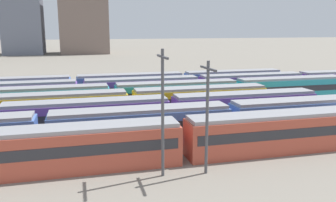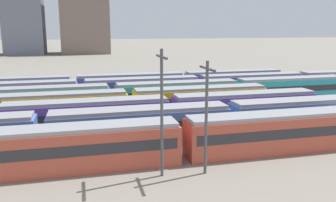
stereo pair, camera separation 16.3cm
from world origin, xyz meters
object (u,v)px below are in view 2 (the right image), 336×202
object	(u,v)px
catenary_pole_0	(206,112)
train_track_4	(112,97)
train_track_3	(53,108)
train_track_2	(88,116)
train_track_0	(71,148)
train_track_1	(229,120)
train_track_5	(199,87)
catenary_pole_2	(162,108)
train_track_6	(74,87)

from	to	relation	value
catenary_pole_0	train_track_4	bearing A→B (deg)	102.05
train_track_3	train_track_4	size ratio (longest dim) A/B	0.75
train_track_4	catenary_pole_0	distance (m)	24.81
train_track_2	train_track_4	size ratio (longest dim) A/B	0.75
train_track_0	train_track_2	distance (m)	10.52
train_track_1	catenary_pole_0	size ratio (longest dim) A/B	12.39
train_track_5	train_track_2	bearing A→B (deg)	-139.59
train_track_1	train_track_4	world-z (taller)	same
train_track_4	train_track_3	bearing A→B (deg)	-145.80
catenary_pole_0	catenary_pole_2	bearing A→B (deg)	174.10
train_track_2	train_track_3	xyz separation A→B (m)	(-3.95, 5.20, 0.00)
train_track_2	catenary_pole_2	bearing A→B (deg)	-68.11
train_track_1	train_track_6	xyz separation A→B (m)	(-16.16, 26.00, 0.00)
train_track_4	train_track_6	size ratio (longest dim) A/B	1.00
train_track_1	train_track_3	world-z (taller)	same
train_track_0	catenary_pole_0	xyz separation A→B (m)	(10.44, -3.27, 3.17)
train_track_4	catenary_pole_2	xyz separation A→B (m)	(1.65, -23.71, 3.65)
train_track_0	train_track_2	bearing A→B (deg)	81.23
train_track_5	catenary_pole_2	bearing A→B (deg)	-114.17
train_track_1	train_track_2	world-z (taller)	same
train_track_0	train_track_1	size ratio (longest dim) A/B	0.50
train_track_2	catenary_pole_2	size ratio (longest dim) A/B	5.57
catenary_pole_2	train_track_4	bearing A→B (deg)	93.99
train_track_6	catenary_pole_0	xyz separation A→B (m)	(10.44, -34.47, 3.17)
train_track_0	train_track_6	distance (m)	31.20
train_track_0	catenary_pole_0	world-z (taller)	catenary_pole_0
train_track_2	train_track_3	distance (m)	6.53
train_track_5	catenary_pole_0	world-z (taller)	catenary_pole_0
catenary_pole_0	catenary_pole_2	size ratio (longest dim) A/B	0.91
train_track_0	catenary_pole_2	xyz separation A→B (m)	(6.95, -2.91, 3.65)
catenary_pole_2	train_track_3	bearing A→B (deg)	116.69
train_track_5	train_track_6	distance (m)	20.59
train_track_1	catenary_pole_2	xyz separation A→B (m)	(-9.21, -8.11, 3.65)
train_track_5	catenary_pole_0	size ratio (longest dim) A/B	12.39
train_track_2	train_track_4	distance (m)	11.04
train_track_2	catenary_pole_2	world-z (taller)	catenary_pole_2
train_track_4	train_track_2	bearing A→B (deg)	-109.56
train_track_2	train_track_6	xyz separation A→B (m)	(-1.60, 20.80, 0.00)
train_track_2	train_track_3	size ratio (longest dim) A/B	1.00
train_track_5	train_track_3	bearing A→B (deg)	-154.97
train_track_0	train_track_6	bearing A→B (deg)	90.00
train_track_3	catenary_pole_2	distance (m)	21.03
train_track_4	catenary_pole_0	bearing A→B (deg)	-77.95
train_track_4	train_track_0	bearing A→B (deg)	-104.30
train_track_0	train_track_2	world-z (taller)	same
train_track_6	train_track_1	bearing A→B (deg)	-58.14
train_track_2	train_track_3	bearing A→B (deg)	127.25
train_track_5	train_track_1	bearing A→B (deg)	-100.27
train_track_3	catenary_pole_2	size ratio (longest dim) A/B	5.57
train_track_1	catenary_pole_2	world-z (taller)	catenary_pole_2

